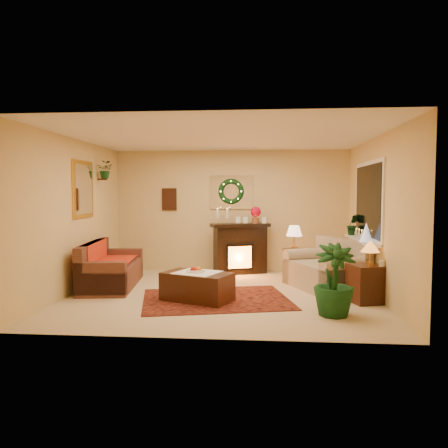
# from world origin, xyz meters

# --- Properties ---
(floor) EXTENTS (5.00, 5.00, 0.00)m
(floor) POSITION_xyz_m (0.00, 0.00, 0.00)
(floor) COLOR beige
(floor) RESTS_ON ground
(ceiling) EXTENTS (5.00, 5.00, 0.00)m
(ceiling) POSITION_xyz_m (0.00, 0.00, 2.60)
(ceiling) COLOR white
(ceiling) RESTS_ON ground
(wall_back) EXTENTS (5.00, 5.00, 0.00)m
(wall_back) POSITION_xyz_m (0.00, 2.25, 1.30)
(wall_back) COLOR #EFD88C
(wall_back) RESTS_ON ground
(wall_front) EXTENTS (5.00, 5.00, 0.00)m
(wall_front) POSITION_xyz_m (0.00, -2.25, 1.30)
(wall_front) COLOR #EFD88C
(wall_front) RESTS_ON ground
(wall_left) EXTENTS (4.50, 4.50, 0.00)m
(wall_left) POSITION_xyz_m (-2.50, 0.00, 1.30)
(wall_left) COLOR #EFD88C
(wall_left) RESTS_ON ground
(wall_right) EXTENTS (4.50, 4.50, 0.00)m
(wall_right) POSITION_xyz_m (2.50, 0.00, 1.30)
(wall_right) COLOR #EFD88C
(wall_right) RESTS_ON ground
(area_rug) EXTENTS (2.60, 2.17, 0.01)m
(area_rug) POSITION_xyz_m (-0.07, -0.37, 0.01)
(area_rug) COLOR maroon
(area_rug) RESTS_ON floor
(sofa) EXTENTS (1.04, 1.96, 0.81)m
(sofa) POSITION_xyz_m (-2.04, 0.46, 0.43)
(sofa) COLOR brown
(sofa) RESTS_ON floor
(red_throw) EXTENTS (0.81, 1.32, 0.02)m
(red_throw) POSITION_xyz_m (-2.13, 0.59, 0.46)
(red_throw) COLOR #BC1E05
(red_throw) RESTS_ON sofa
(fireplace) EXTENTS (1.13, 0.70, 0.99)m
(fireplace) POSITION_xyz_m (0.21, 1.91, 0.55)
(fireplace) COLOR black
(fireplace) RESTS_ON floor
(poinsettia) EXTENTS (0.21, 0.21, 0.21)m
(poinsettia) POSITION_xyz_m (0.53, 1.86, 1.30)
(poinsettia) COLOR red
(poinsettia) RESTS_ON fireplace
(mantel_candle_a) EXTENTS (0.06, 0.06, 0.19)m
(mantel_candle_a) POSITION_xyz_m (-0.26, 1.89, 1.26)
(mantel_candle_a) COLOR white
(mantel_candle_a) RESTS_ON fireplace
(mantel_candle_b) EXTENTS (0.07, 0.07, 0.20)m
(mantel_candle_b) POSITION_xyz_m (-0.06, 1.90, 1.26)
(mantel_candle_b) COLOR white
(mantel_candle_b) RESTS_ON fireplace
(mantel_mirror) EXTENTS (0.92, 0.02, 0.72)m
(mantel_mirror) POSITION_xyz_m (0.00, 2.23, 1.70)
(mantel_mirror) COLOR white
(mantel_mirror) RESTS_ON wall_back
(wreath) EXTENTS (0.55, 0.11, 0.55)m
(wreath) POSITION_xyz_m (0.00, 2.19, 1.72)
(wreath) COLOR #194719
(wreath) RESTS_ON wall_back
(wall_art) EXTENTS (0.32, 0.03, 0.48)m
(wall_art) POSITION_xyz_m (-1.35, 2.23, 1.55)
(wall_art) COLOR #381E11
(wall_art) RESTS_ON wall_back
(gold_mirror) EXTENTS (0.03, 0.84, 1.00)m
(gold_mirror) POSITION_xyz_m (-2.48, 0.30, 1.75)
(gold_mirror) COLOR gold
(gold_mirror) RESTS_ON wall_left
(hanging_plant) EXTENTS (0.33, 0.28, 0.36)m
(hanging_plant) POSITION_xyz_m (-2.34, 1.05, 1.97)
(hanging_plant) COLOR #194719
(hanging_plant) RESTS_ON wall_left
(loveseat) EXTENTS (1.42, 1.74, 0.88)m
(loveseat) POSITION_xyz_m (1.75, 0.54, 0.42)
(loveseat) COLOR #806B58
(loveseat) RESTS_ON floor
(window_frame) EXTENTS (0.03, 1.86, 1.36)m
(window_frame) POSITION_xyz_m (2.48, 0.55, 1.55)
(window_frame) COLOR white
(window_frame) RESTS_ON wall_right
(window_glass) EXTENTS (0.02, 1.70, 1.22)m
(window_glass) POSITION_xyz_m (2.47, 0.55, 1.55)
(window_glass) COLOR black
(window_glass) RESTS_ON wall_right
(window_sill) EXTENTS (0.22, 1.86, 0.04)m
(window_sill) POSITION_xyz_m (2.38, 0.55, 0.87)
(window_sill) COLOR white
(window_sill) RESTS_ON wall_right
(mini_tree) EXTENTS (0.21, 0.21, 0.32)m
(mini_tree) POSITION_xyz_m (2.35, 0.13, 1.04)
(mini_tree) COLOR white
(mini_tree) RESTS_ON window_sill
(sill_plant) EXTENTS (0.28, 0.23, 0.51)m
(sill_plant) POSITION_xyz_m (2.37, 1.27, 1.08)
(sill_plant) COLOR #1A4015
(sill_plant) RESTS_ON window_sill
(side_table_round) EXTENTS (0.56, 0.56, 0.61)m
(side_table_round) POSITION_xyz_m (1.29, 1.25, 0.33)
(side_table_round) COLOR #34160F
(side_table_round) RESTS_ON floor
(lamp_cream) EXTENTS (0.30, 0.30, 0.46)m
(lamp_cream) POSITION_xyz_m (1.27, 1.24, 0.88)
(lamp_cream) COLOR beige
(lamp_cream) RESTS_ON side_table_round
(end_table_square) EXTENTS (0.59, 0.59, 0.58)m
(end_table_square) POSITION_xyz_m (2.26, -0.35, 0.27)
(end_table_square) COLOR #4A2418
(end_table_square) RESTS_ON floor
(lamp_tiffany) EXTENTS (0.28, 0.28, 0.42)m
(lamp_tiffany) POSITION_xyz_m (2.30, -0.38, 0.74)
(lamp_tiffany) COLOR #FFB442
(lamp_tiffany) RESTS_ON end_table_square
(coffee_table) EXTENTS (1.20, 0.95, 0.44)m
(coffee_table) POSITION_xyz_m (-0.35, -0.48, 0.21)
(coffee_table) COLOR #3D1D18
(coffee_table) RESTS_ON floor
(fruit_bowl) EXTENTS (0.29, 0.29, 0.07)m
(fruit_bowl) POSITION_xyz_m (-0.37, -0.47, 0.45)
(fruit_bowl) COLOR white
(fruit_bowl) RESTS_ON coffee_table
(floor_palm) EXTENTS (1.91, 1.91, 2.98)m
(floor_palm) POSITION_xyz_m (1.64, -1.15, 0.45)
(floor_palm) COLOR #124B16
(floor_palm) RESTS_ON floor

